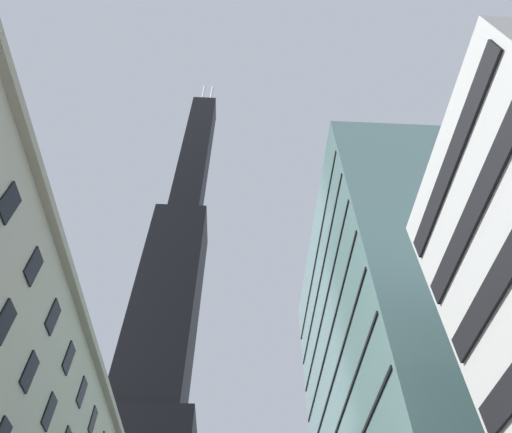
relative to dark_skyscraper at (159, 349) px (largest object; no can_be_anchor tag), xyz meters
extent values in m
cube|color=#B2A893|center=(7.95, -62.96, -45.51)|extent=(0.70, 66.17, 0.60)
cube|color=black|center=(7.75, -82.04, -53.24)|extent=(0.14, 1.40, 2.20)
cube|color=black|center=(7.75, -77.04, -53.24)|extent=(0.14, 1.40, 2.20)
cube|color=black|center=(7.75, -72.04, -53.24)|extent=(0.14, 1.40, 2.20)
cube|color=black|center=(7.75, -87.04, -49.04)|extent=(0.14, 1.40, 2.20)
cube|color=black|center=(7.75, -82.04, -49.04)|extent=(0.14, 1.40, 2.20)
cube|color=black|center=(7.75, -77.04, -49.04)|extent=(0.14, 1.40, 2.20)
cube|color=black|center=(7.75, -72.04, -49.04)|extent=(0.14, 1.40, 2.20)
cube|color=black|center=(7.75, -67.04, -49.04)|extent=(0.14, 1.40, 2.20)
cube|color=black|center=(7.75, -62.04, -49.04)|extent=(0.14, 1.40, 2.20)
cube|color=black|center=(0.00, 0.00, 14.47)|extent=(16.91, 16.91, 71.00)
cube|color=black|center=(0.00, 0.00, 94.35)|extent=(10.87, 10.87, 88.75)
cylinder|color=silver|center=(-2.17, 0.00, 151.14)|extent=(1.20, 1.20, 24.81)
cylinder|color=silver|center=(2.17, 0.00, 151.14)|extent=(1.20, 1.20, 24.81)
cube|color=black|center=(29.65, -92.41, -57.84)|extent=(0.16, 10.46, 1.10)
cube|color=black|center=(29.65, -92.41, -54.84)|extent=(0.16, 10.46, 1.10)
cube|color=black|center=(29.65, -92.41, -51.84)|extent=(0.16, 10.46, 1.10)
cube|color=gray|center=(39.25, -63.88, -47.14)|extent=(19.10, 32.45, 45.40)
cube|color=black|center=(29.66, -63.88, -49.84)|extent=(0.12, 31.45, 0.24)
cube|color=black|center=(29.66, -63.88, -45.84)|extent=(0.12, 31.45, 0.24)
cube|color=black|center=(29.66, -63.88, -41.84)|extent=(0.12, 31.45, 0.24)
cube|color=black|center=(29.66, -63.88, -37.84)|extent=(0.12, 31.45, 0.24)
cube|color=black|center=(29.66, -63.88, -33.84)|extent=(0.12, 31.45, 0.24)
cube|color=black|center=(29.66, -63.88, -29.84)|extent=(0.12, 31.45, 0.24)
camera|label=1|loc=(20.59, -102.94, -68.60)|focal=31.74mm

